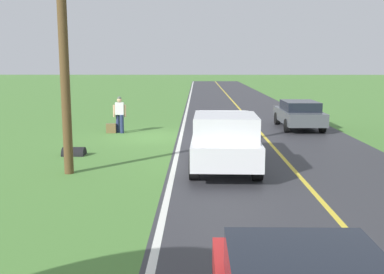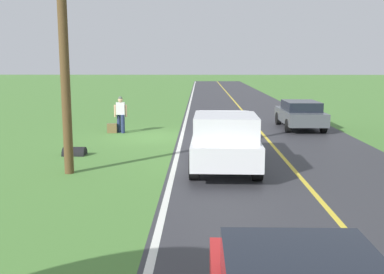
% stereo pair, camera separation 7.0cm
% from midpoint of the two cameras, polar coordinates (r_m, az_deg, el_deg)
% --- Properties ---
extents(ground_plane, '(200.00, 200.00, 0.00)m').
position_cam_midpoint_polar(ground_plane, '(20.52, -4.95, -0.02)').
color(ground_plane, '#4C7F38').
extents(road_surface, '(7.95, 120.00, 0.00)m').
position_cam_midpoint_polar(road_surface, '(20.64, 9.07, -0.04)').
color(road_surface, '#333338').
rests_on(road_surface, ground).
extents(lane_edge_line, '(0.16, 117.60, 0.00)m').
position_cam_midpoint_polar(lane_edge_line, '(20.43, -1.52, -0.01)').
color(lane_edge_line, silver).
rests_on(lane_edge_line, ground).
extents(lane_centre_line, '(0.14, 117.60, 0.00)m').
position_cam_midpoint_polar(lane_centre_line, '(20.64, 9.07, -0.03)').
color(lane_centre_line, gold).
rests_on(lane_centre_line, ground).
extents(hitchhiker_walking, '(0.62, 0.51, 1.75)m').
position_cam_midpoint_polar(hitchhiker_walking, '(21.88, -9.19, 3.08)').
color(hitchhiker_walking, navy).
rests_on(hitchhiker_walking, ground).
extents(suitcase_carried, '(0.47, 0.22, 0.45)m').
position_cam_midpoint_polar(suitcase_carried, '(21.96, -10.25, 1.09)').
color(suitcase_carried, brown).
rests_on(suitcase_carried, ground).
extents(pickup_truck_passing, '(2.20, 5.45, 1.82)m').
position_cam_midpoint_polar(pickup_truck_passing, '(14.34, 3.96, -0.19)').
color(pickup_truck_passing, silver).
rests_on(pickup_truck_passing, ground).
extents(sedan_near_oncoming, '(1.94, 4.40, 1.41)m').
position_cam_midpoint_polar(sedan_near_oncoming, '(23.67, 13.25, 2.87)').
color(sedan_near_oncoming, '#4C5156').
rests_on(sedan_near_oncoming, ground).
extents(utility_pole_roadside, '(0.28, 0.28, 7.63)m').
position_cam_midpoint_polar(utility_pole_roadside, '(13.98, -16.04, 10.93)').
color(utility_pole_roadside, brown).
rests_on(utility_pole_roadside, ground).
extents(drainage_culvert, '(0.80, 0.60, 0.60)m').
position_cam_midpoint_polar(drainage_culvert, '(17.07, -14.76, -2.23)').
color(drainage_culvert, black).
rests_on(drainage_culvert, ground).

